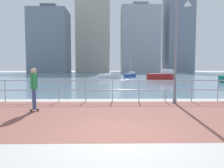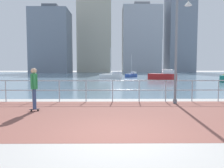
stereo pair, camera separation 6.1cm
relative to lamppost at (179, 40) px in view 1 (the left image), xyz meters
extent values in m
plane|color=#ADAAA5|center=(-3.28, 34.77, -3.15)|extent=(220.00, 220.00, 0.00)
cube|color=brown|center=(-3.28, -2.60, -3.15)|extent=(28.00, 6.42, 0.01)
cube|color=slate|center=(-3.28, 45.61, -3.15)|extent=(180.00, 88.00, 0.00)
cylinder|color=#9EADB7|center=(-8.88, 0.61, -2.59)|extent=(0.05, 0.05, 1.11)
cylinder|color=#9EADB7|center=(-7.48, 0.61, -2.59)|extent=(0.05, 0.05, 1.11)
cylinder|color=#9EADB7|center=(-6.08, 0.61, -2.59)|extent=(0.05, 0.05, 1.11)
cylinder|color=#9EADB7|center=(-4.68, 0.61, -2.59)|extent=(0.05, 0.05, 1.11)
cylinder|color=#9EADB7|center=(-3.28, 0.61, -2.59)|extent=(0.05, 0.05, 1.11)
cylinder|color=#9EADB7|center=(-1.88, 0.61, -2.59)|extent=(0.05, 0.05, 1.11)
cylinder|color=#9EADB7|center=(-0.48, 0.61, -2.59)|extent=(0.05, 0.05, 1.11)
cylinder|color=#9EADB7|center=(0.92, 0.61, -2.59)|extent=(0.05, 0.05, 1.11)
cylinder|color=#9EADB7|center=(2.32, 0.61, -2.59)|extent=(0.05, 0.05, 1.11)
cylinder|color=#9EADB7|center=(-3.28, 0.61, -2.04)|extent=(25.20, 0.06, 0.06)
cylinder|color=#9EADB7|center=(-3.28, 0.61, -2.54)|extent=(25.20, 0.06, 0.06)
cylinder|color=slate|center=(-0.16, 0.01, -3.05)|extent=(0.19, 0.19, 0.20)
cylinder|color=slate|center=(-0.16, 0.01, -0.60)|extent=(0.12, 0.12, 5.11)
cone|color=silver|center=(0.39, -0.03, 1.75)|extent=(0.36, 0.36, 0.22)
cylinder|color=black|center=(-6.40, -1.84, -3.12)|extent=(0.07, 0.05, 0.06)
cylinder|color=black|center=(-6.37, -1.91, -3.12)|extent=(0.07, 0.05, 0.06)
cylinder|color=black|center=(-6.64, -1.95, -3.12)|extent=(0.07, 0.05, 0.06)
cylinder|color=black|center=(-6.60, -2.01, -3.12)|extent=(0.07, 0.05, 0.06)
cube|color=black|center=(-6.50, -1.93, -3.07)|extent=(0.41, 0.27, 0.02)
cylinder|color=#384C7A|center=(-6.54, -1.85, -2.65)|extent=(0.17, 0.17, 0.83)
cylinder|color=#384C7A|center=(-6.47, -2.00, -2.65)|extent=(0.17, 0.17, 0.83)
cube|color=#2D8C4C|center=(-6.50, -1.93, -1.93)|extent=(0.36, 0.41, 0.62)
cylinder|color=#2D8C4C|center=(-6.60, -1.72, -1.91)|extent=(0.12, 0.12, 0.59)
cylinder|color=#2D8C4C|center=(-6.41, -2.14, -1.91)|extent=(0.12, 0.12, 0.59)
sphere|color=#DBAD89|center=(-6.50, -1.93, -1.50)|extent=(0.23, 0.23, 0.23)
cube|color=white|center=(-3.31, 25.39, -2.76)|extent=(3.82, 2.54, 0.79)
cube|color=silver|center=(-2.31, 24.94, -2.15)|extent=(1.53, 1.27, 0.44)
cylinder|color=silver|center=(-3.31, 25.39, -0.18)|extent=(0.09, 0.09, 4.37)
cylinder|color=silver|center=(-2.58, 25.06, -1.84)|extent=(1.54, 0.74, 0.07)
cube|color=#284799|center=(0.75, 31.80, -2.81)|extent=(2.63, 3.12, 0.67)
cube|color=silver|center=(1.31, 32.56, -2.29)|extent=(1.22, 1.32, 0.37)
cylinder|color=silver|center=(0.75, 31.80, -0.60)|extent=(0.07, 0.07, 3.75)
cylinder|color=silver|center=(1.16, 32.36, -2.03)|extent=(0.88, 1.18, 0.06)
cube|color=#B21E1E|center=(4.48, 22.18, -2.69)|extent=(3.95, 4.08, 0.93)
cube|color=silver|center=(5.37, 21.23, -1.96)|extent=(1.76, 1.78, 0.52)
cylinder|color=silver|center=(4.48, 22.18, 0.36)|extent=(0.10, 0.10, 5.17)
cylinder|color=silver|center=(5.14, 21.48, -1.60)|extent=(1.40, 1.48, 0.08)
cube|color=#A3A8B2|center=(11.05, 90.68, 11.61)|extent=(17.33, 10.92, 29.52)
cube|color=slate|center=(11.05, 90.68, 27.36)|extent=(6.93, 4.37, 2.00)
cube|color=slate|center=(-26.05, 74.41, 8.71)|extent=(14.15, 12.35, 23.73)
cube|color=#4E5560|center=(-26.05, 74.41, 21.58)|extent=(5.66, 4.94, 2.00)
cube|color=#B2AD99|center=(-10.24, 90.06, 16.22)|extent=(14.69, 15.20, 38.74)
cube|color=slate|center=(29.02, 91.80, 15.22)|extent=(11.69, 12.86, 36.74)
camera|label=1|loc=(-3.48, -10.78, -1.40)|focal=34.98mm
camera|label=2|loc=(-3.41, -10.79, -1.40)|focal=34.98mm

